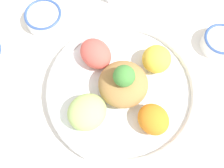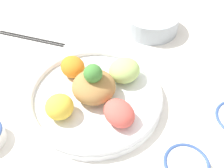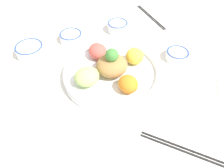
# 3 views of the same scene
# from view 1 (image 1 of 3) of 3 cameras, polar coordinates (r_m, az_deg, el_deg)

# --- Properties ---
(ground_plane) EXTENTS (2.40, 2.40, 0.00)m
(ground_plane) POSITION_cam_1_polar(r_m,az_deg,el_deg) (0.62, 2.08, -0.90)
(ground_plane) COLOR white
(salad_platter) EXTENTS (0.35, 0.35, 0.12)m
(salad_platter) POSITION_cam_1_polar(r_m,az_deg,el_deg) (0.59, 2.18, -0.92)
(salad_platter) COLOR white
(salad_platter) RESTS_ON ground_plane
(sauce_bowl_red) EXTENTS (0.10, 0.10, 0.04)m
(sauce_bowl_red) POSITION_cam_1_polar(r_m,az_deg,el_deg) (0.71, -14.58, 13.85)
(sauce_bowl_red) COLOR white
(sauce_bowl_red) RESTS_ON ground_plane
(sauce_bowl_dark) EXTENTS (0.09, 0.09, 0.04)m
(sauce_bowl_dark) POSITION_cam_1_polar(r_m,az_deg,el_deg) (0.71, 22.48, 8.54)
(sauce_bowl_dark) COLOR white
(sauce_bowl_dark) RESTS_ON ground_plane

